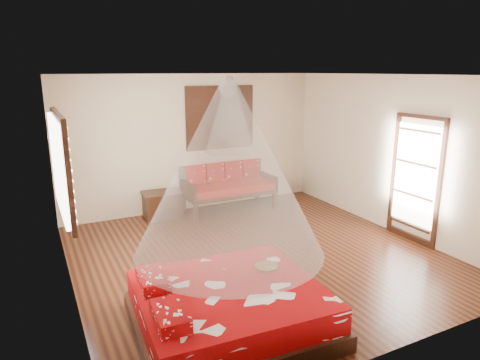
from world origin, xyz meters
name	(u,v)px	position (x,y,z in m)	size (l,w,h in m)	color
room	(258,170)	(0.00, 0.00, 1.40)	(5.54, 5.54, 2.84)	black
bed	(228,308)	(-1.26, -1.60, 0.25)	(2.21, 2.02, 0.64)	black
daybed	(227,185)	(0.60, 2.39, 0.52)	(1.90, 0.85, 0.97)	black
storage_chest	(163,204)	(-0.81, 2.45, 0.26)	(0.78, 0.59, 0.52)	black
shutter_panel	(220,118)	(0.60, 2.72, 1.90)	(1.52, 0.06, 1.32)	black
window_left	(63,165)	(-2.71, 0.20, 1.70)	(0.10, 1.74, 1.34)	black
glazed_door	(415,180)	(2.72, -0.60, 1.07)	(0.08, 1.02, 2.16)	black
wine_tray	(266,263)	(-0.62, -1.34, 0.56)	(0.28, 0.28, 0.23)	brown
mosquito_net_main	(229,171)	(-1.24, -1.60, 1.85)	(2.05, 2.05, 1.80)	white
mosquito_net_daybed	(230,115)	(0.60, 2.25, 2.00)	(1.02, 1.02, 1.50)	white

